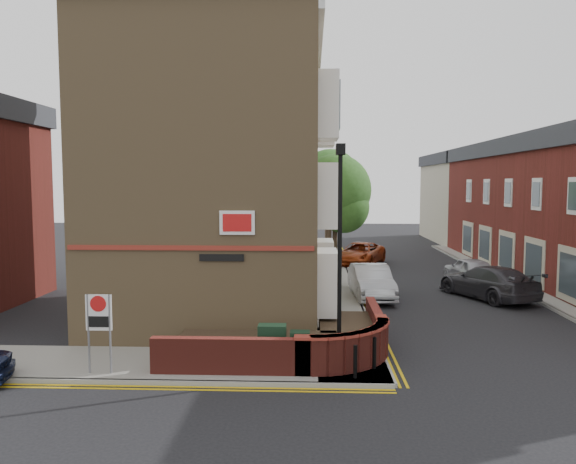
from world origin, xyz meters
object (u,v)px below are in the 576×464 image
at_px(utility_cabinet_large, 272,345).
at_px(zone_sign, 99,319).
at_px(lamppost, 340,255).
at_px(silver_car_near, 371,282).

relative_size(utility_cabinet_large, zone_sign, 0.55).
height_order(lamppost, utility_cabinet_large, lamppost).
xyz_separation_m(lamppost, utility_cabinet_large, (-1.90, 0.10, -2.62)).
bearing_deg(utility_cabinet_large, zone_sign, -170.31).
bearing_deg(lamppost, utility_cabinet_large, 176.99).
relative_size(lamppost, utility_cabinet_large, 5.25).
height_order(zone_sign, silver_car_near, zone_sign).
bearing_deg(lamppost, zone_sign, -173.93).
distance_m(utility_cabinet_large, zone_sign, 4.86).
bearing_deg(utility_cabinet_large, silver_car_near, 69.23).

